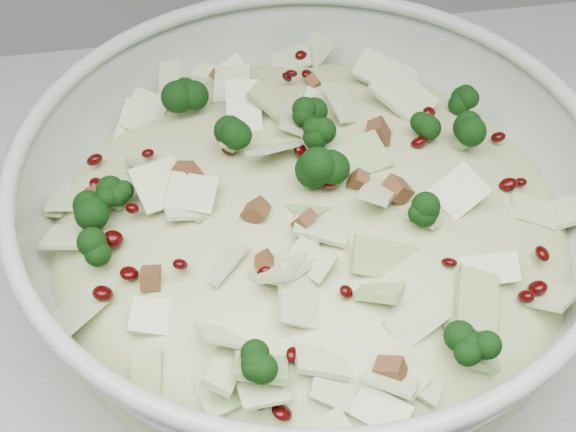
% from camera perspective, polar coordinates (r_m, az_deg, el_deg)
% --- Properties ---
extents(mixing_bowl, '(0.44, 0.44, 0.16)m').
position_cam_1_polar(mixing_bowl, '(0.57, 1.53, -1.38)').
color(mixing_bowl, '#A7B7A9').
rests_on(mixing_bowl, counter).
extents(salad, '(0.39, 0.39, 0.16)m').
position_cam_1_polar(salad, '(0.55, 1.59, 0.38)').
color(salad, beige).
rests_on(salad, mixing_bowl).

